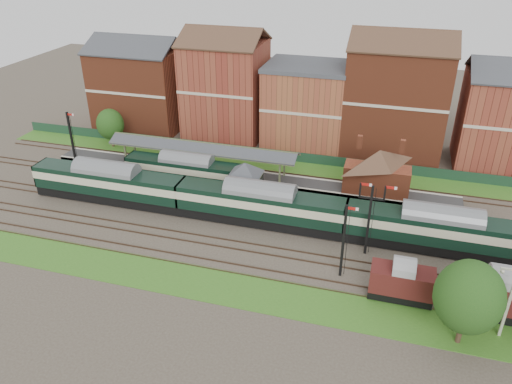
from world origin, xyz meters
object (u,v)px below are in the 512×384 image
(signal_box, at_px, (245,184))
(platform_railcar, at_px, (187,170))
(goods_van_a, at_px, (402,282))
(dmu_train, at_px, (260,204))
(semaphore_bracket, at_px, (370,215))

(signal_box, relative_size, platform_railcar, 0.36)
(signal_box, relative_size, goods_van_a, 1.05)
(dmu_train, relative_size, goods_van_a, 10.20)
(semaphore_bracket, relative_size, dmu_train, 0.14)
(semaphore_bracket, distance_m, goods_van_a, 7.93)
(dmu_train, bearing_deg, goods_van_a, -29.41)
(signal_box, distance_m, platform_railcar, 9.56)
(dmu_train, bearing_deg, signal_box, 130.38)
(signal_box, height_order, dmu_train, signal_box)
(semaphore_bracket, xyz_separation_m, goods_van_a, (3.69, -6.50, -2.66))
(dmu_train, height_order, platform_railcar, dmu_train)
(dmu_train, bearing_deg, semaphore_bracket, -11.51)
(platform_railcar, xyz_separation_m, goods_van_a, (27.68, -15.50, -0.29))
(semaphore_bracket, bearing_deg, signal_box, 159.08)
(semaphore_bracket, bearing_deg, dmu_train, 168.49)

